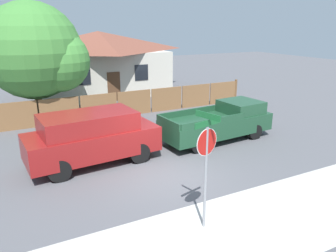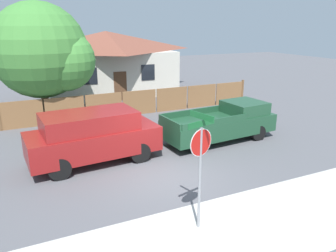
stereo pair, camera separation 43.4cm
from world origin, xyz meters
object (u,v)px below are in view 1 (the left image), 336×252
Objects in this scene: stop_sign at (206,153)px; red_suv at (92,137)px; orange_pickup at (220,122)px; oak_tree at (38,53)px; house at (100,62)px.

red_suv is at bearing 91.19° from stop_sign.
orange_pickup is 7.08m from stop_sign.
orange_pickup is (6.69, -7.04, -2.81)m from oak_tree.
house reaches higher than orange_pickup.
oak_tree reaches higher than orange_pickup.
oak_tree reaches higher than stop_sign.
oak_tree is 1.17× the size of orange_pickup.
house is at bearing 67.61° from stop_sign.
stop_sign is (-2.61, -18.39, -0.29)m from house.
red_suv is (-4.10, -13.01, -1.30)m from house.
orange_pickup is 1.73× the size of stop_sign.
red_suv is at bearing 175.93° from orange_pickup.
house is 13.70m from red_suv.
oak_tree reaches higher than red_suv.
stop_sign reaches higher than orange_pickup.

